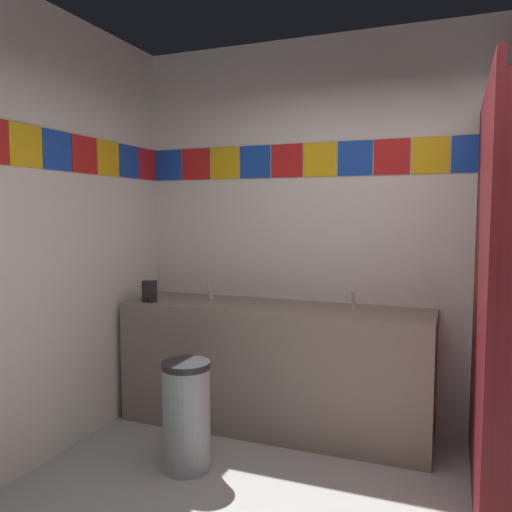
{
  "coord_description": "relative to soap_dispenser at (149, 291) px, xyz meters",
  "views": [
    {
      "loc": [
        0.3,
        -1.96,
        1.56
      ],
      "look_at": [
        -0.92,
        1.17,
        1.28
      ],
      "focal_mm": 36.01,
      "sensor_mm": 36.0,
      "label": 1
    }
  ],
  "objects": [
    {
      "name": "soap_dispenser",
      "position": [
        0.0,
        0.0,
        0.0
      ],
      "size": [
        0.09,
        0.09,
        0.16
      ],
      "color": "black",
      "rests_on": "vanity_counter"
    },
    {
      "name": "trash_bin",
      "position": [
        0.63,
        -0.59,
        -0.64
      ],
      "size": [
        0.29,
        0.29,
        0.67
      ],
      "color": "#999EA3",
      "rests_on": "ground_plane"
    },
    {
      "name": "faucet_left",
      "position": [
        0.37,
        0.27,
        -0.03
      ],
      "size": [
        0.04,
        0.1,
        0.14
      ],
      "color": "silver",
      "rests_on": "vanity_counter"
    },
    {
      "name": "faucet_right",
      "position": [
        1.48,
        0.27,
        -0.03
      ],
      "size": [
        0.04,
        0.1,
        0.14
      ],
      "color": "silver",
      "rests_on": "vanity_counter"
    },
    {
      "name": "vanity_counter",
      "position": [
        0.92,
        0.18,
        -0.52
      ],
      "size": [
        2.21,
        0.6,
        0.89
      ],
      "color": "gray",
      "rests_on": "ground_plane"
    },
    {
      "name": "wall_back",
      "position": [
        1.82,
        0.52,
        0.45
      ],
      "size": [
        4.1,
        0.09,
        2.84
      ],
      "color": "silver",
      "rests_on": "ground_plane"
    }
  ]
}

